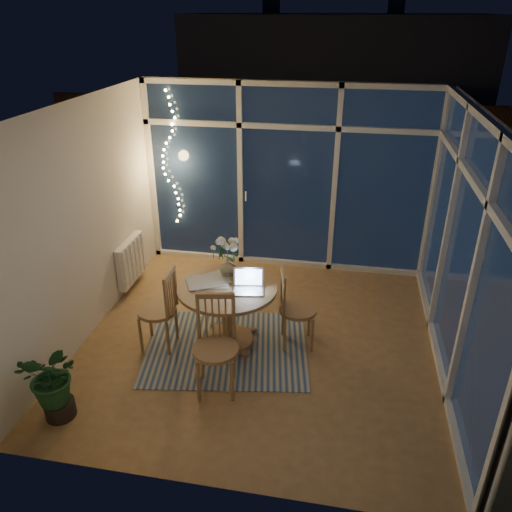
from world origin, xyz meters
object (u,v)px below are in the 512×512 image
at_px(chair_left, 157,309).
at_px(flower_vase, 228,267).
at_px(chair_right, 298,308).
at_px(chair_front, 215,347).
at_px(dining_table, 228,315).
at_px(laptop, 248,282).
at_px(potted_plant, 54,383).

distance_m(chair_left, flower_vase, 0.90).
relative_size(chair_right, chair_front, 0.93).
height_order(dining_table, chair_right, chair_right).
bearing_deg(chair_left, dining_table, 102.77).
xyz_separation_m(dining_table, flower_vase, (-0.05, 0.26, 0.47)).
xyz_separation_m(dining_table, laptop, (0.24, -0.06, 0.49)).
height_order(laptop, potted_plant, laptop).
distance_m(chair_left, potted_plant, 1.32).
bearing_deg(dining_table, laptop, -14.29).
bearing_deg(flower_vase, chair_left, -147.30).
distance_m(dining_table, potted_plant, 1.89).
distance_m(dining_table, chair_left, 0.78).
height_order(flower_vase, potted_plant, flower_vase).
bearing_deg(dining_table, chair_left, -165.57).
bearing_deg(flower_vase, chair_front, -83.72).
height_order(chair_left, flower_vase, chair_left).
relative_size(dining_table, chair_left, 1.11).
bearing_deg(chair_left, laptop, 95.89).
distance_m(laptop, flower_vase, 0.43).
relative_size(dining_table, flower_vase, 5.16).
relative_size(chair_front, potted_plant, 1.34).
distance_m(chair_right, potted_plant, 2.55).
distance_m(dining_table, chair_right, 0.78).
xyz_separation_m(laptop, flower_vase, (-0.29, 0.32, -0.01)).
bearing_deg(potted_plant, flower_vase, 53.19).
distance_m(chair_right, laptop, 0.67).
bearing_deg(potted_plant, chair_right, 36.62).
bearing_deg(chair_left, chair_right, 100.33).
distance_m(chair_right, flower_vase, 0.90).
distance_m(laptop, potted_plant, 2.08).
bearing_deg(chair_right, flower_vase, 70.10).
xyz_separation_m(laptop, potted_plant, (-1.53, -1.33, -0.48)).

